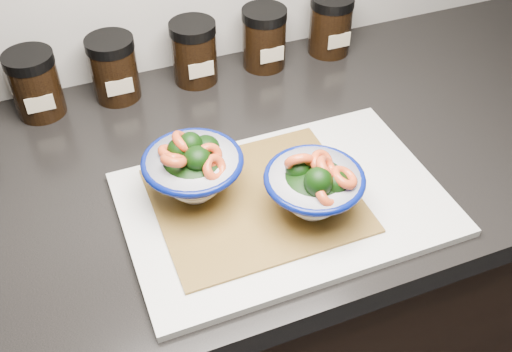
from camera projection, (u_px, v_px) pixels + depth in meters
name	position (u px, v px, depth m)	size (l,w,h in m)	color
cabinet	(239.00, 330.00, 1.25)	(3.43, 0.58, 0.86)	black
countertop	(233.00, 171.00, 0.94)	(3.50, 0.60, 0.04)	black
cutting_board	(284.00, 204.00, 0.85)	(0.45, 0.30, 0.01)	silver
bamboo_mat	(256.00, 200.00, 0.85)	(0.28, 0.24, 0.00)	olive
bowl_left	(193.00, 169.00, 0.83)	(0.14, 0.14, 0.10)	white
bowl_right	(315.00, 187.00, 0.80)	(0.14, 0.14, 0.11)	white
spice_jar_b	(35.00, 84.00, 0.98)	(0.08, 0.08, 0.11)	black
spice_jar_c	(114.00, 68.00, 1.02)	(0.08, 0.08, 0.11)	black
spice_jar_d	(194.00, 52.00, 1.06)	(0.08, 0.08, 0.11)	black
spice_jar_e	(264.00, 38.00, 1.09)	(0.08, 0.08, 0.11)	black
spice_jar_f	(330.00, 24.00, 1.13)	(0.08, 0.08, 0.11)	black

